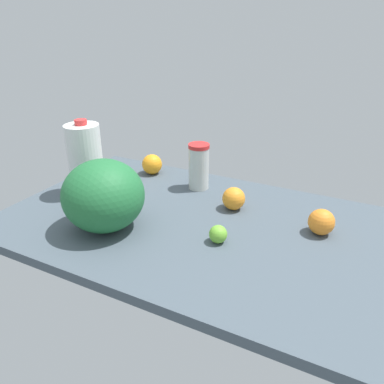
{
  "coord_description": "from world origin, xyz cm",
  "views": [
    {
      "loc": [
        47.29,
        -92.55,
        61.69
      ],
      "look_at": [
        0.0,
        0.0,
        13.0
      ],
      "focal_mm": 35.0,
      "sensor_mm": 36.0,
      "label": 1
    }
  ],
  "objects_px": {
    "milk_jug": "(86,160)",
    "tumbler_cup": "(199,166)",
    "watermelon": "(103,196)",
    "lime_beside_bowl": "(218,234)",
    "orange_by_jug": "(152,164)",
    "orange_loose": "(321,222)",
    "orange_near_front": "(234,199)"
  },
  "relations": [
    {
      "from": "tumbler_cup",
      "to": "orange_loose",
      "type": "bearing_deg",
      "value": -15.7
    },
    {
      "from": "milk_jug",
      "to": "orange_loose",
      "type": "distance_m",
      "value": 0.81
    },
    {
      "from": "orange_near_front",
      "to": "lime_beside_bowl",
      "type": "xyz_separation_m",
      "value": [
        0.04,
        -0.21,
        -0.01
      ]
    },
    {
      "from": "milk_jug",
      "to": "lime_beside_bowl",
      "type": "xyz_separation_m",
      "value": [
        0.55,
        -0.09,
        -0.1
      ]
    },
    {
      "from": "orange_by_jug",
      "to": "lime_beside_bowl",
      "type": "height_order",
      "value": "orange_by_jug"
    },
    {
      "from": "tumbler_cup",
      "to": "orange_loose",
      "type": "xyz_separation_m",
      "value": [
        0.47,
        -0.13,
        -0.05
      ]
    },
    {
      "from": "orange_loose",
      "to": "watermelon",
      "type": "bearing_deg",
      "value": -156.07
    },
    {
      "from": "watermelon",
      "to": "orange_near_front",
      "type": "distance_m",
      "value": 0.43
    },
    {
      "from": "orange_by_jug",
      "to": "lime_beside_bowl",
      "type": "bearing_deg",
      "value": -38.33
    },
    {
      "from": "orange_near_front",
      "to": "orange_loose",
      "type": "bearing_deg",
      "value": -6.04
    },
    {
      "from": "tumbler_cup",
      "to": "milk_jug",
      "type": "bearing_deg",
      "value": -145.73
    },
    {
      "from": "watermelon",
      "to": "orange_loose",
      "type": "relative_size",
      "value": 3.13
    },
    {
      "from": "tumbler_cup",
      "to": "orange_by_jug",
      "type": "bearing_deg",
      "value": 170.14
    },
    {
      "from": "milk_jug",
      "to": "orange_near_front",
      "type": "height_order",
      "value": "milk_jug"
    },
    {
      "from": "milk_jug",
      "to": "orange_loose",
      "type": "xyz_separation_m",
      "value": [
        0.8,
        0.1,
        -0.09
      ]
    },
    {
      "from": "orange_loose",
      "to": "orange_near_front",
      "type": "distance_m",
      "value": 0.29
    },
    {
      "from": "tumbler_cup",
      "to": "orange_near_front",
      "type": "bearing_deg",
      "value": -29.35
    },
    {
      "from": "lime_beside_bowl",
      "to": "milk_jug",
      "type": "bearing_deg",
      "value": 171.01
    },
    {
      "from": "orange_near_front",
      "to": "watermelon",
      "type": "bearing_deg",
      "value": -135.87
    },
    {
      "from": "orange_loose",
      "to": "lime_beside_bowl",
      "type": "height_order",
      "value": "orange_loose"
    },
    {
      "from": "orange_near_front",
      "to": "orange_by_jug",
      "type": "bearing_deg",
      "value": 161.05
    },
    {
      "from": "milk_jug",
      "to": "orange_by_jug",
      "type": "xyz_separation_m",
      "value": [
        0.1,
        0.27,
        -0.09
      ]
    },
    {
      "from": "tumbler_cup",
      "to": "orange_near_front",
      "type": "xyz_separation_m",
      "value": [
        0.18,
        -0.1,
        -0.05
      ]
    },
    {
      "from": "orange_loose",
      "to": "orange_near_front",
      "type": "xyz_separation_m",
      "value": [
        -0.29,
        0.03,
        -0.0
      ]
    },
    {
      "from": "milk_jug",
      "to": "lime_beside_bowl",
      "type": "height_order",
      "value": "milk_jug"
    },
    {
      "from": "watermelon",
      "to": "lime_beside_bowl",
      "type": "distance_m",
      "value": 0.36
    },
    {
      "from": "watermelon",
      "to": "milk_jug",
      "type": "xyz_separation_m",
      "value": [
        -0.21,
        0.17,
        0.02
      ]
    },
    {
      "from": "orange_near_front",
      "to": "orange_by_jug",
      "type": "xyz_separation_m",
      "value": [
        -0.41,
        0.14,
        0.0
      ]
    },
    {
      "from": "orange_by_jug",
      "to": "orange_loose",
      "type": "bearing_deg",
      "value": -13.8
    },
    {
      "from": "milk_jug",
      "to": "tumbler_cup",
      "type": "height_order",
      "value": "milk_jug"
    },
    {
      "from": "watermelon",
      "to": "lime_beside_bowl",
      "type": "bearing_deg",
      "value": 13.18
    },
    {
      "from": "milk_jug",
      "to": "tumbler_cup",
      "type": "distance_m",
      "value": 0.41
    }
  ]
}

